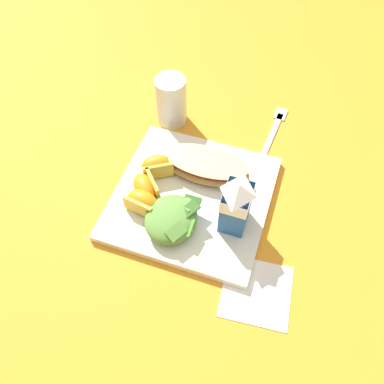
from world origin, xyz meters
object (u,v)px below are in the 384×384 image
orange_wedge_front (157,166)px  cheesy_pizza_bread (206,166)px  milk_carton (237,203)px  paper_napkin (257,291)px  green_salad_pile (171,219)px  metal_fork (273,132)px  orange_wedge_middle (145,187)px  drinking_clear_cup (171,101)px  orange_wedge_rear (142,202)px  white_plate (192,198)px

orange_wedge_front → cheesy_pizza_bread: bearing=109.6°
milk_carton → paper_napkin: bearing=33.2°
green_salad_pile → paper_napkin: green_salad_pile is taller
paper_napkin → metal_fork: bearing=-172.1°
milk_carton → paper_napkin: size_ratio=1.00×
green_salad_pile → orange_wedge_front: green_salad_pile is taller
orange_wedge_front → paper_napkin: orange_wedge_front is taller
metal_fork → milk_carton: bearing=-4.6°
orange_wedge_middle → drinking_clear_cup: size_ratio=0.65×
cheesy_pizza_bread → green_salad_pile: green_salad_pile is taller
green_salad_pile → orange_wedge_middle: green_salad_pile is taller
cheesy_pizza_bread → paper_napkin: (0.20, 0.15, -0.03)m
orange_wedge_rear → paper_napkin: orange_wedge_rear is taller
orange_wedge_front → drinking_clear_cup: drinking_clear_cup is taller
milk_carton → orange_wedge_front: size_ratio=1.57×
cheesy_pizza_bread → milk_carton: 0.13m
milk_carton → orange_wedge_middle: (-0.01, -0.17, -0.04)m
white_plate → orange_wedge_rear: 0.10m
white_plate → paper_napkin: white_plate is taller
green_salad_pile → orange_wedge_front: (-0.10, -0.07, -0.00)m
metal_fork → orange_wedge_rear: bearing=-33.6°
orange_wedge_middle → metal_fork: (-0.24, 0.19, -0.03)m
orange_wedge_front → orange_wedge_middle: (0.05, -0.00, 0.00)m
milk_carton → cheesy_pizza_bread: bearing=-138.1°
paper_napkin → drinking_clear_cup: drinking_clear_cup is taller
milk_carton → orange_wedge_rear: bearing=-81.3°
milk_carton → metal_fork: 0.26m
orange_wedge_front → paper_napkin: size_ratio=0.64×
orange_wedge_rear → metal_fork: orange_wedge_rear is taller
orange_wedge_front → metal_fork: size_ratio=0.37×
cheesy_pizza_bread → orange_wedge_middle: (0.08, -0.09, 0.00)m
white_plate → orange_wedge_middle: (0.02, -0.08, 0.03)m
orange_wedge_middle → milk_carton: bearing=87.8°
green_salad_pile → orange_wedge_front: 0.12m
green_salad_pile → drinking_clear_cup: (-0.26, -0.10, 0.02)m
paper_napkin → orange_wedge_front: bearing=-125.0°
metal_fork → drinking_clear_cup: drinking_clear_cup is taller
green_salad_pile → drinking_clear_cup: 0.28m
white_plate → drinking_clear_cup: 0.22m
white_plate → cheesy_pizza_bread: size_ratio=1.65×
paper_napkin → orange_wedge_rear: bearing=-109.3°
orange_wedge_front → drinking_clear_cup: size_ratio=0.66×
orange_wedge_front → orange_wedge_middle: size_ratio=1.02×
cheesy_pizza_bread → orange_wedge_middle: bearing=-46.4°
orange_wedge_front → orange_wedge_rear: size_ratio=1.08×
white_plate → orange_wedge_middle: 0.09m
orange_wedge_front → orange_wedge_middle: same height
cheesy_pizza_bread → orange_wedge_front: orange_wedge_front is taller
drinking_clear_cup → orange_wedge_rear: bearing=8.5°
orange_wedge_front → paper_napkin: 0.29m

